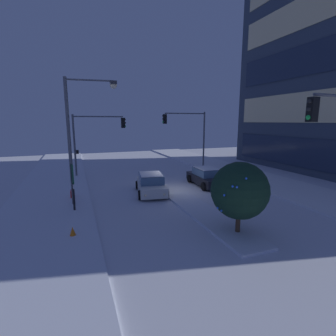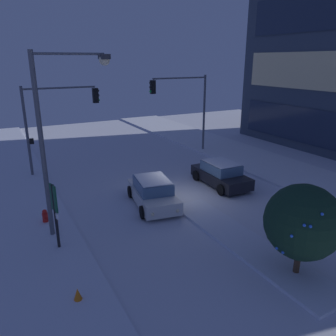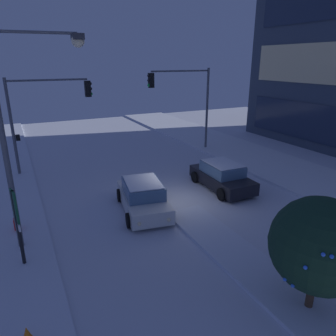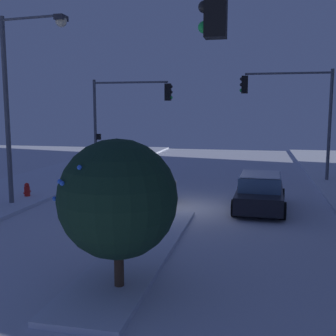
# 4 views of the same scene
# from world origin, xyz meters

# --- Properties ---
(ground) EXTENTS (52.00, 52.00, 0.00)m
(ground) POSITION_xyz_m (0.00, 0.00, 0.00)
(ground) COLOR silver
(curb_strip_far) EXTENTS (52.00, 5.20, 0.14)m
(curb_strip_far) POSITION_xyz_m (0.00, 8.74, 0.07)
(curb_strip_far) COLOR silver
(curb_strip_far) RESTS_ON ground
(median_strip) EXTENTS (9.00, 1.80, 0.14)m
(median_strip) POSITION_xyz_m (5.47, -0.19, 0.07)
(median_strip) COLOR silver
(median_strip) RESTS_ON ground
(car_near) EXTENTS (4.52, 2.62, 1.49)m
(car_near) POSITION_xyz_m (0.08, -1.82, 0.71)
(car_near) COLOR silver
(car_near) RESTS_ON ground
(car_far) EXTENTS (4.35, 2.15, 1.49)m
(car_far) POSITION_xyz_m (-0.59, 3.18, 0.71)
(car_far) COLOR black
(car_far) RESTS_ON ground
(traffic_light_corner_near_left) EXTENTS (0.32, 5.04, 5.92)m
(traffic_light_corner_near_left) POSITION_xyz_m (-7.87, -4.98, 4.10)
(traffic_light_corner_near_left) COLOR #565960
(traffic_light_corner_near_left) RESTS_ON ground
(traffic_light_corner_far_left) EXTENTS (0.32, 5.11, 6.31)m
(traffic_light_corner_far_left) POSITION_xyz_m (-8.05, 4.93, 4.44)
(traffic_light_corner_far_left) COLOR #565960
(traffic_light_corner_far_left) RESTS_ON ground
(street_lamp_arched) EXTENTS (0.67, 3.05, 7.82)m
(street_lamp_arched) POSITION_xyz_m (1.10, -6.39, 5.10)
(street_lamp_arched) COLOR #565960
(street_lamp_arched) RESTS_ON ground
(fire_hydrant) EXTENTS (0.48, 0.26, 0.76)m
(fire_hydrant) POSITION_xyz_m (-0.35, -7.28, 0.36)
(fire_hydrant) COLOR red
(fire_hydrant) RESTS_ON ground
(parking_info_sign) EXTENTS (0.55, 0.17, 2.87)m
(parking_info_sign) POSITION_xyz_m (2.25, -7.16, 1.83)
(parking_info_sign) COLOR black
(parking_info_sign) RESTS_ON ground
(decorated_tree_median) EXTENTS (2.66, 2.66, 3.48)m
(decorated_tree_median) POSITION_xyz_m (8.06, 0.06, 2.14)
(decorated_tree_median) COLOR #473323
(decorated_tree_median) RESTS_ON ground
(construction_cone) EXTENTS (0.36, 0.36, 0.55)m
(construction_cone) POSITION_xyz_m (5.76, -7.26, 0.28)
(construction_cone) COLOR orange
(construction_cone) RESTS_ON ground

